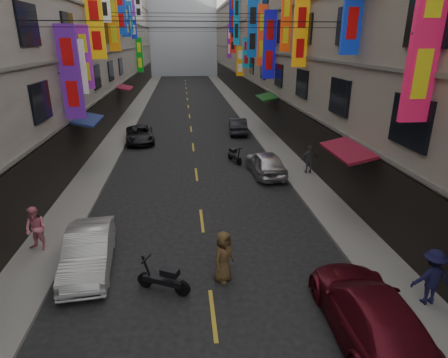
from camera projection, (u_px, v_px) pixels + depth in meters
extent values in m
cube|color=slate|center=(130.00, 117.00, 38.05)|extent=(2.00, 90.00, 0.12)
cube|color=slate|center=(247.00, 114.00, 39.27)|extent=(2.00, 90.00, 0.12)
cube|color=gray|center=(54.00, 15.00, 34.14)|extent=(10.00, 90.00, 19.00)
cube|color=black|center=(119.00, 103.00, 37.45)|extent=(0.12, 85.50, 3.00)
cube|color=#66635E|center=(118.00, 85.00, 36.86)|extent=(0.16, 90.00, 0.14)
cube|color=#66635E|center=(115.00, 51.00, 35.74)|extent=(0.16, 90.00, 0.14)
cube|color=#66635E|center=(111.00, 15.00, 34.62)|extent=(0.16, 90.00, 0.14)
cube|color=gray|center=(309.00, 17.00, 36.59)|extent=(10.00, 90.00, 19.00)
cube|color=black|center=(256.00, 100.00, 38.86)|extent=(0.12, 85.50, 3.00)
cube|color=#66635E|center=(256.00, 84.00, 38.27)|extent=(0.16, 90.00, 0.14)
cube|color=#66635E|center=(257.00, 51.00, 37.15)|extent=(0.16, 90.00, 0.14)
cube|color=#66635E|center=(258.00, 16.00, 36.04)|extent=(0.16, 90.00, 0.14)
cube|color=silver|center=(183.00, 22.00, 81.42)|extent=(18.00, 8.00, 22.00)
cube|color=#DC1447|center=(427.00, 34.00, 10.77)|extent=(0.91, 0.18, 5.13)
cylinder|color=black|center=(429.00, 34.00, 10.77)|extent=(1.01, 0.08, 0.08)
cube|color=#4F1887|center=(70.00, 73.00, 19.41)|extent=(1.03, 0.18, 4.77)
cylinder|color=black|center=(69.00, 73.00, 19.40)|extent=(1.13, 0.08, 0.08)
cube|color=silver|center=(78.00, 67.00, 21.10)|extent=(0.88, 0.18, 2.97)
cylinder|color=black|center=(77.00, 67.00, 21.09)|extent=(0.98, 0.08, 0.08)
cube|color=#FF9F0D|center=(301.00, 33.00, 22.14)|extent=(0.87, 0.18, 3.87)
cylinder|color=black|center=(301.00, 33.00, 22.15)|extent=(0.97, 0.08, 0.08)
cube|color=purple|center=(85.00, 58.00, 22.96)|extent=(0.79, 0.18, 3.76)
cylinder|color=black|center=(84.00, 58.00, 22.96)|extent=(0.89, 0.08, 0.08)
cube|color=#F2430D|center=(286.00, 22.00, 25.40)|extent=(0.69, 0.18, 3.85)
cylinder|color=black|center=(287.00, 22.00, 25.41)|extent=(0.79, 0.08, 0.08)
cube|color=#FAB70D|center=(95.00, 26.00, 25.41)|extent=(1.12, 0.18, 4.34)
cylinder|color=black|center=(95.00, 26.00, 25.41)|extent=(1.22, 0.08, 0.08)
cube|color=#1310BB|center=(269.00, 45.00, 29.77)|extent=(1.00, 0.18, 5.18)
cylinder|color=black|center=(270.00, 45.00, 29.78)|extent=(1.10, 0.08, 0.08)
cube|color=#E84115|center=(262.00, 36.00, 32.88)|extent=(0.79, 0.18, 5.06)
cylinder|color=black|center=(262.00, 36.00, 32.88)|extent=(0.89, 0.08, 0.08)
cube|color=orange|center=(113.00, 20.00, 32.58)|extent=(0.94, 0.18, 5.11)
cylinder|color=black|center=(112.00, 20.00, 32.57)|extent=(1.04, 0.08, 0.08)
cube|color=blue|center=(253.00, 29.00, 36.28)|extent=(1.04, 0.18, 5.27)
cylinder|color=black|center=(253.00, 29.00, 36.29)|extent=(1.14, 0.08, 0.08)
cube|color=#103BC0|center=(120.00, 9.00, 36.46)|extent=(1.08, 0.18, 4.55)
cylinder|color=black|center=(120.00, 9.00, 36.46)|extent=(1.18, 0.08, 0.08)
cube|color=red|center=(250.00, 22.00, 38.41)|extent=(0.71, 0.18, 3.11)
cylinder|color=black|center=(250.00, 22.00, 38.42)|extent=(0.81, 0.08, 0.08)
cube|color=#0D87A1|center=(246.00, 53.00, 41.08)|extent=(0.80, 0.18, 3.17)
cylinder|color=black|center=(247.00, 53.00, 41.09)|extent=(0.90, 0.08, 0.08)
cube|color=#0D3398|center=(126.00, 21.00, 40.23)|extent=(0.94, 0.18, 3.12)
cylinder|color=black|center=(125.00, 21.00, 40.23)|extent=(1.04, 0.08, 0.08)
cube|color=#0F57B3|center=(128.00, 17.00, 42.38)|extent=(0.96, 0.18, 3.31)
cylinder|color=black|center=(128.00, 17.00, 42.38)|extent=(1.06, 0.08, 0.08)
cube|color=#C57C0A|center=(240.00, 61.00, 45.10)|extent=(0.92, 0.18, 3.44)
cylinder|color=black|center=(241.00, 61.00, 45.10)|extent=(1.02, 0.08, 0.08)
cube|color=#0E7CAD|center=(236.00, 19.00, 47.34)|extent=(0.74, 0.18, 6.06)
cylinder|color=black|center=(237.00, 19.00, 47.34)|extent=(0.84, 0.08, 0.08)
cube|color=#0D24A1|center=(134.00, 22.00, 48.14)|extent=(0.68, 0.18, 4.01)
cylinder|color=black|center=(133.00, 22.00, 48.13)|extent=(0.78, 0.08, 0.08)
cube|color=#0E11A7|center=(233.00, 13.00, 48.93)|extent=(1.05, 0.18, 4.94)
cylinder|color=black|center=(234.00, 13.00, 48.94)|extent=(1.15, 0.08, 0.08)
cube|color=red|center=(233.00, 40.00, 51.35)|extent=(0.75, 0.18, 3.49)
cylinder|color=black|center=(233.00, 40.00, 51.36)|extent=(0.85, 0.08, 0.08)
cube|color=#0B7913|center=(140.00, 55.00, 52.81)|extent=(0.88, 0.18, 4.67)
cylinder|color=black|center=(139.00, 55.00, 52.80)|extent=(0.98, 0.08, 0.08)
cube|color=silver|center=(138.00, 6.00, 52.84)|extent=(1.01, 0.18, 3.28)
cylinder|color=black|center=(138.00, 6.00, 52.84)|extent=(1.11, 0.08, 0.08)
cube|color=#711884|center=(229.00, 41.00, 55.60)|extent=(0.64, 0.18, 4.79)
cylinder|color=black|center=(230.00, 41.00, 55.60)|extent=(0.74, 0.08, 0.08)
cube|color=maroon|center=(348.00, 150.00, 15.91)|extent=(1.39, 3.20, 0.41)
cube|color=navy|center=(87.00, 119.00, 22.08)|extent=(1.39, 3.20, 0.41)
cube|color=#134815|center=(267.00, 97.00, 30.82)|extent=(1.39, 3.20, 0.41)
cube|color=maroon|center=(125.00, 87.00, 36.99)|extent=(1.39, 3.20, 0.41)
cylinder|color=black|center=(194.00, 21.00, 17.19)|extent=(14.00, 0.04, 0.04)
cylinder|color=black|center=(187.00, 13.00, 29.81)|extent=(14.00, 0.04, 0.04)
cylinder|color=black|center=(186.00, 29.00, 43.13)|extent=(14.00, 0.04, 0.04)
cube|color=gold|center=(213.00, 314.00, 10.73)|extent=(0.12, 2.20, 0.01)
cube|color=gold|center=(202.00, 220.00, 16.32)|extent=(0.12, 2.20, 0.01)
cube|color=gold|center=(196.00, 174.00, 21.91)|extent=(0.12, 2.20, 0.01)
cube|color=gold|center=(193.00, 147.00, 27.50)|extent=(0.12, 2.20, 0.01)
cube|color=gold|center=(191.00, 129.00, 33.09)|extent=(0.12, 2.20, 0.01)
cube|color=gold|center=(189.00, 116.00, 38.68)|extent=(0.12, 2.20, 0.01)
cube|color=gold|center=(188.00, 106.00, 44.27)|extent=(0.12, 2.20, 0.01)
cube|color=gold|center=(187.00, 99.00, 49.86)|extent=(0.12, 2.20, 0.01)
cube|color=gold|center=(187.00, 93.00, 55.45)|extent=(0.12, 2.20, 0.01)
cube|color=gold|center=(186.00, 88.00, 61.04)|extent=(0.12, 2.20, 0.01)
cube|color=gold|center=(186.00, 84.00, 66.63)|extent=(0.12, 2.20, 0.01)
cube|color=gold|center=(185.00, 81.00, 72.22)|extent=(0.12, 2.20, 0.01)
cylinder|color=black|center=(145.00, 280.00, 11.85)|extent=(0.50, 0.33, 0.50)
cylinder|color=black|center=(182.00, 288.00, 11.44)|extent=(0.50, 0.33, 0.50)
cube|color=black|center=(163.00, 280.00, 11.60)|extent=(1.30, 0.84, 0.18)
cube|color=black|center=(170.00, 272.00, 11.40)|extent=(0.63, 0.53, 0.22)
cylinder|color=black|center=(147.00, 268.00, 11.66)|extent=(0.35, 0.23, 0.88)
cylinder|color=black|center=(146.00, 259.00, 11.54)|extent=(0.27, 0.48, 0.06)
cylinder|color=black|center=(239.00, 162.00, 23.40)|extent=(0.27, 0.51, 0.50)
cylinder|color=black|center=(230.00, 156.00, 24.52)|extent=(0.27, 0.51, 0.50)
cube|color=black|center=(235.00, 156.00, 23.91)|extent=(0.69, 1.33, 0.18)
cube|color=black|center=(233.00, 150.00, 24.00)|extent=(0.47, 0.62, 0.22)
cylinder|color=black|center=(239.00, 154.00, 23.33)|extent=(0.19, 0.36, 0.88)
cylinder|color=black|center=(239.00, 149.00, 23.21)|extent=(0.49, 0.21, 0.06)
imported|color=silver|center=(89.00, 251.00, 12.67)|extent=(1.82, 4.26, 1.36)
imported|color=black|center=(140.00, 135.00, 28.57)|extent=(2.59, 4.62, 1.22)
imported|color=maroon|center=(370.00, 313.00, 9.70)|extent=(2.23, 5.13, 1.47)
imported|color=silver|center=(265.00, 163.00, 21.66)|extent=(1.96, 4.25, 1.41)
imported|color=#222329|center=(238.00, 126.00, 31.34)|extent=(1.71, 4.06, 1.30)
imported|color=pink|center=(36.00, 229.00, 13.55)|extent=(0.97, 0.82, 1.69)
imported|color=black|center=(431.00, 277.00, 10.76)|extent=(1.14, 0.62, 1.74)
imported|color=#525254|center=(309.00, 159.00, 21.49)|extent=(1.00, 0.61, 1.65)
imported|color=brown|center=(223.00, 257.00, 11.98)|extent=(1.00, 1.02, 1.74)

